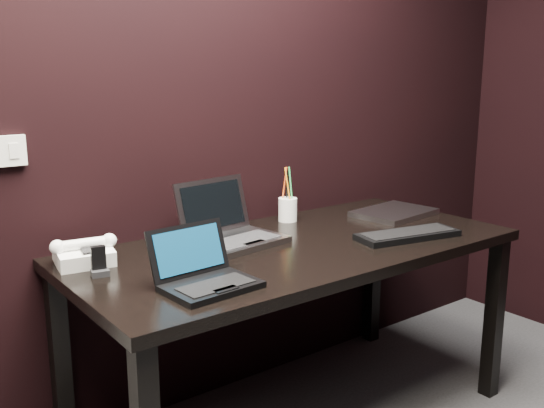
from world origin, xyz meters
TOP-DOWN VIEW (x-y plane):
  - wall_back at (0.00, 1.80)m, footprint 4.00×0.00m
  - wall_switch at (-0.62, 1.79)m, footprint 0.15×0.02m
  - desk at (0.30, 1.40)m, footprint 1.70×0.80m
  - netbook at (-0.22, 1.20)m, footprint 0.29×0.26m
  - silver_laptop at (0.11, 1.56)m, footprint 0.37×0.34m
  - ext_keyboard at (0.69, 1.20)m, footprint 0.44×0.22m
  - closed_laptop at (0.94, 1.49)m, footprint 0.38×0.29m
  - desk_phone at (-0.43, 1.63)m, footprint 0.22×0.19m
  - mobile_phone at (-0.43, 1.50)m, footprint 0.06×0.05m
  - pen_cup at (0.49, 1.69)m, footprint 0.10×0.10m

SIDE VIEW (x-z plane):
  - desk at x=0.30m, z-range 0.29..1.03m
  - closed_laptop at x=0.94m, z-range 0.74..0.76m
  - ext_keyboard at x=0.69m, z-range 0.74..0.77m
  - mobile_phone at x=-0.43m, z-range 0.73..0.82m
  - netbook at x=-0.22m, z-range 0.69..0.86m
  - desk_phone at x=-0.43m, z-range 0.73..0.83m
  - silver_laptop at x=0.11m, z-range 0.67..0.90m
  - pen_cup at x=0.49m, z-range 0.68..0.91m
  - wall_switch at x=-0.62m, z-range 1.07..1.17m
  - wall_back at x=0.00m, z-range -0.70..3.30m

